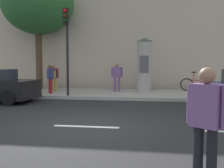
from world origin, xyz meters
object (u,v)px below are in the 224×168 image
at_px(poster_column, 144,65).
at_px(pedestrian_with_backpack, 117,75).
at_px(pedestrian_near_pole, 206,118).
at_px(street_tree, 38,4).
at_px(pedestrian_with_bag, 54,76).
at_px(bicycle_leaning, 196,84).
at_px(traffic_light, 66,37).
at_px(pedestrian_in_light_jacket, 51,76).

xyz_separation_m(poster_column, pedestrian_with_backpack, (-1.50, -0.11, -0.58)).
bearing_deg(pedestrian_near_pole, street_tree, 123.14).
relative_size(pedestrian_with_bag, bicycle_leaning, 0.85).
relative_size(poster_column, pedestrian_near_pole, 1.77).
relative_size(traffic_light, pedestrian_with_bag, 2.78).
xyz_separation_m(poster_column, bicycle_leaning, (2.89, 0.64, -1.10)).
xyz_separation_m(pedestrian_near_pole, pedestrian_with_bag, (-6.02, 10.04, 0.06)).
bearing_deg(pedestrian_with_backpack, bicycle_leaning, 9.70).
bearing_deg(pedestrian_near_pole, pedestrian_with_backpack, 103.60).
distance_m(pedestrian_near_pole, pedestrian_with_backpack, 10.85).
relative_size(street_tree, pedestrian_with_bag, 4.67).
bearing_deg(traffic_light, bicycle_leaning, 24.50).
bearing_deg(pedestrian_near_pole, traffic_light, 119.38).
bearing_deg(bicycle_leaning, pedestrian_with_backpack, -170.30).
bearing_deg(pedestrian_with_bag, poster_column, 7.01).
bearing_deg(poster_column, bicycle_leaning, 12.49).
bearing_deg(pedestrian_in_light_jacket, pedestrian_with_bag, 102.59).
distance_m(pedestrian_near_pole, pedestrian_with_bag, 11.71).
relative_size(pedestrian_in_light_jacket, pedestrian_with_backpack, 0.96).
xyz_separation_m(poster_column, pedestrian_in_light_jacket, (-4.75, -1.57, -0.60)).
xyz_separation_m(poster_column, pedestrian_with_bag, (-4.96, -0.61, -0.61)).
xyz_separation_m(street_tree, pedestrian_in_light_jacket, (1.63, -2.31, -4.19)).
bearing_deg(street_tree, pedestrian_with_backpack, -9.85).
height_order(traffic_light, pedestrian_with_backpack, traffic_light).
xyz_separation_m(pedestrian_in_light_jacket, bicycle_leaning, (7.64, 2.21, -0.51)).
xyz_separation_m(street_tree, pedestrian_with_backpack, (4.89, -0.85, -4.17)).
height_order(traffic_light, bicycle_leaning, traffic_light).
distance_m(poster_column, bicycle_leaning, 3.16).
bearing_deg(street_tree, traffic_light, -48.13).
bearing_deg(bicycle_leaning, pedestrian_with_bag, -170.95).
distance_m(poster_column, pedestrian_near_pole, 10.73).
xyz_separation_m(pedestrian_near_pole, bicycle_leaning, (1.84, 11.30, -0.43)).
relative_size(street_tree, pedestrian_near_pole, 4.15).
distance_m(street_tree, pedestrian_with_backpack, 6.48).
height_order(poster_column, bicycle_leaning, poster_column).
xyz_separation_m(traffic_light, pedestrian_with_backpack, (2.13, 2.22, -1.88)).
height_order(pedestrian_near_pole, pedestrian_with_backpack, pedestrian_with_backpack).
relative_size(traffic_light, bicycle_leaning, 2.38).
xyz_separation_m(traffic_light, street_tree, (-2.75, 3.07, 2.30)).
bearing_deg(pedestrian_with_backpack, pedestrian_in_light_jacket, -155.77).
xyz_separation_m(pedestrian_in_light_jacket, pedestrian_with_backpack, (3.25, 1.46, 0.02)).
distance_m(street_tree, pedestrian_with_bag, 4.64).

